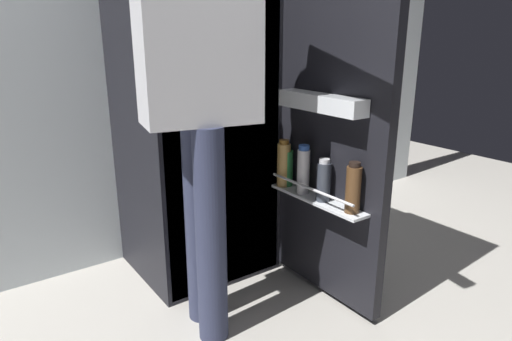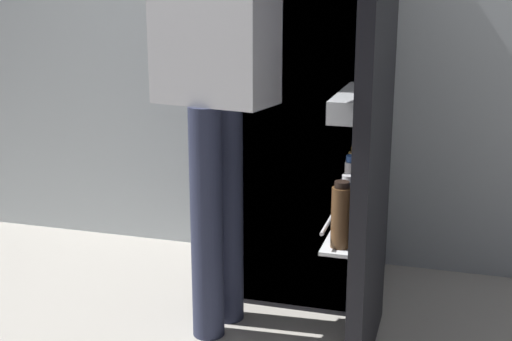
# 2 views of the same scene
# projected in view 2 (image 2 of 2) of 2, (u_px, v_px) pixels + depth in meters

# --- Properties ---
(ground_plane) EXTENTS (6.76, 6.76, 0.00)m
(ground_plane) POSITION_uv_depth(u_px,v_px,m) (275.00, 338.00, 2.62)
(ground_plane) COLOR #B7B2A8
(refrigerator) EXTENTS (0.69, 1.23, 1.68)m
(refrigerator) POSITION_uv_depth(u_px,v_px,m) (314.00, 99.00, 2.85)
(refrigerator) COLOR black
(refrigerator) RESTS_ON ground_plane
(person) EXTENTS (0.57, 0.81, 1.76)m
(person) POSITION_uv_depth(u_px,v_px,m) (218.00, 51.00, 2.44)
(person) COLOR #2D334C
(person) RESTS_ON ground_plane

